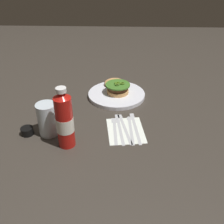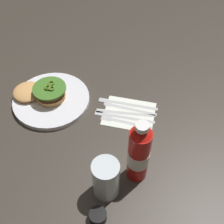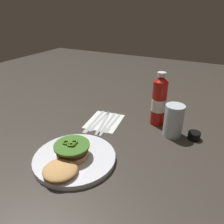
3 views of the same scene
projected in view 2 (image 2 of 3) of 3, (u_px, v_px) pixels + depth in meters
ground_plane at (73, 133)px, 0.96m from camera, size 3.00×3.00×0.00m
dinner_plate at (51, 100)px, 1.04m from camera, size 0.27×0.27×0.02m
burger_sandwich at (42, 92)px, 1.03m from camera, size 0.19×0.13×0.05m
ketchup_bottle at (139, 154)px, 0.78m from camera, size 0.06×0.06×0.23m
water_glass at (106, 179)px, 0.78m from camera, size 0.07×0.07×0.13m
condiment_cup at (98, 216)px, 0.76m from camera, size 0.05×0.05×0.03m
napkin at (129, 114)px, 1.01m from camera, size 0.19×0.16×0.00m
butter_knife at (124, 103)px, 1.04m from camera, size 0.21×0.04×0.00m
spoon_utensil at (122, 107)px, 1.03m from camera, size 0.19×0.03×0.00m
table_knife at (122, 112)px, 1.01m from camera, size 0.20×0.06×0.00m
steak_knife at (121, 116)px, 1.00m from camera, size 0.21×0.04×0.00m
fork_utensil at (122, 121)px, 0.99m from camera, size 0.18×0.03×0.00m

